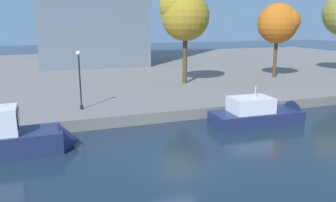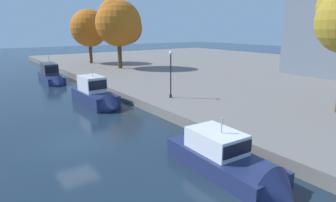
{
  "view_description": "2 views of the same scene",
  "coord_description": "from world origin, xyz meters",
  "px_view_note": "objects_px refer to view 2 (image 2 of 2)",
  "views": [
    {
      "loc": [
        -6.02,
        -15.13,
        7.4
      ],
      "look_at": [
        2.45,
        8.42,
        1.53
      ],
      "focal_mm": 35.53,
      "sensor_mm": 36.0,
      "label": 1
    },
    {
      "loc": [
        18.15,
        -5.26,
        7.46
      ],
      "look_at": [
        3.01,
        5.57,
        2.7
      ],
      "focal_mm": 30.35,
      "sensor_mm": 36.0,
      "label": 2
    }
  ],
  "objects_px": {
    "lamp_post": "(171,71)",
    "tree_2": "(88,29)",
    "motor_yacht_1": "(96,97)",
    "motor_yacht_0": "(51,77)",
    "motor_yacht_2": "(231,165)",
    "tree_0": "(119,23)",
    "mooring_bollard_0": "(100,79)"
  },
  "relations": [
    {
      "from": "motor_yacht_2",
      "to": "tree_0",
      "type": "height_order",
      "value": "tree_0"
    },
    {
      "from": "motor_yacht_1",
      "to": "motor_yacht_2",
      "type": "height_order",
      "value": "motor_yacht_1"
    },
    {
      "from": "lamp_post",
      "to": "tree_0",
      "type": "xyz_separation_m",
      "value": [
        -22.59,
        5.84,
        4.89
      ]
    },
    {
      "from": "tree_2",
      "to": "motor_yacht_0",
      "type": "bearing_deg",
      "value": -41.07
    },
    {
      "from": "motor_yacht_2",
      "to": "tree_2",
      "type": "height_order",
      "value": "tree_2"
    },
    {
      "from": "lamp_post",
      "to": "mooring_bollard_0",
      "type": "bearing_deg",
      "value": -168.24
    },
    {
      "from": "mooring_bollard_0",
      "to": "lamp_post",
      "type": "distance_m",
      "value": 12.26
    },
    {
      "from": "motor_yacht_0",
      "to": "motor_yacht_1",
      "type": "distance_m",
      "value": 16.32
    },
    {
      "from": "motor_yacht_1",
      "to": "tree_0",
      "type": "distance_m",
      "value": 22.75
    },
    {
      "from": "lamp_post",
      "to": "tree_2",
      "type": "relative_size",
      "value": 0.44
    },
    {
      "from": "motor_yacht_0",
      "to": "mooring_bollard_0",
      "type": "relative_size",
      "value": 12.82
    },
    {
      "from": "motor_yacht_2",
      "to": "tree_2",
      "type": "relative_size",
      "value": 0.77
    },
    {
      "from": "motor_yacht_0",
      "to": "mooring_bollard_0",
      "type": "height_order",
      "value": "motor_yacht_0"
    },
    {
      "from": "tree_0",
      "to": "tree_2",
      "type": "relative_size",
      "value": 1.11
    },
    {
      "from": "motor_yacht_1",
      "to": "tree_2",
      "type": "bearing_deg",
      "value": 158.83
    },
    {
      "from": "motor_yacht_1",
      "to": "lamp_post",
      "type": "distance_m",
      "value": 7.94
    },
    {
      "from": "motor_yacht_1",
      "to": "lamp_post",
      "type": "height_order",
      "value": "lamp_post"
    },
    {
      "from": "lamp_post",
      "to": "tree_2",
      "type": "distance_m",
      "value": 33.36
    },
    {
      "from": "motor_yacht_0",
      "to": "motor_yacht_2",
      "type": "height_order",
      "value": "motor_yacht_0"
    },
    {
      "from": "mooring_bollard_0",
      "to": "tree_0",
      "type": "height_order",
      "value": "tree_0"
    },
    {
      "from": "motor_yacht_0",
      "to": "motor_yacht_1",
      "type": "height_order",
      "value": "motor_yacht_0"
    },
    {
      "from": "lamp_post",
      "to": "tree_0",
      "type": "distance_m",
      "value": 23.84
    },
    {
      "from": "motor_yacht_0",
      "to": "tree_0",
      "type": "relative_size",
      "value": 0.87
    },
    {
      "from": "mooring_bollard_0",
      "to": "tree_0",
      "type": "xyz_separation_m",
      "value": [
        -10.79,
        8.3,
        7.11
      ]
    },
    {
      "from": "mooring_bollard_0",
      "to": "tree_0",
      "type": "bearing_deg",
      "value": 142.41
    },
    {
      "from": "motor_yacht_0",
      "to": "tree_2",
      "type": "distance_m",
      "value": 17.18
    },
    {
      "from": "motor_yacht_2",
      "to": "tree_2",
      "type": "bearing_deg",
      "value": 170.33
    },
    {
      "from": "motor_yacht_1",
      "to": "tree_2",
      "type": "relative_size",
      "value": 0.76
    },
    {
      "from": "motor_yacht_1",
      "to": "lamp_post",
      "type": "xyz_separation_m",
      "value": [
        4.62,
        5.86,
        2.7
      ]
    },
    {
      "from": "motor_yacht_0",
      "to": "tree_0",
      "type": "height_order",
      "value": "tree_0"
    },
    {
      "from": "motor_yacht_1",
      "to": "tree_2",
      "type": "xyz_separation_m",
      "value": [
        -28.23,
        10.09,
        6.69
      ]
    },
    {
      "from": "motor_yacht_1",
      "to": "mooring_bollard_0",
      "type": "relative_size",
      "value": 10.0
    }
  ]
}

